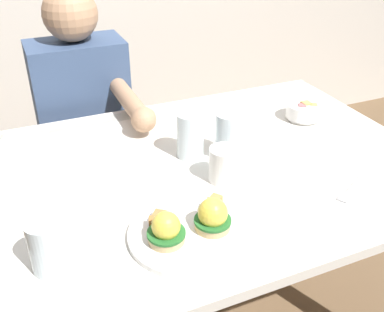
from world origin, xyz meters
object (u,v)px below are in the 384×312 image
Objects in this scene: fruit_bowl at (304,111)px; coffee_mug at (225,163)px; eggs_benedict_plate at (190,228)px; water_glass_extra at (190,138)px; dining_table at (217,193)px; water_glass_near at (228,139)px; diner_person at (87,121)px; water_glass_far at (48,249)px; fork at (351,189)px.

fruit_bowl is 0.47m from coffee_mug.
water_glass_extra reaches higher than eggs_benedict_plate.
coffee_mug is at bearing -77.42° from water_glass_extra.
eggs_benedict_plate is (-0.20, -0.26, 0.13)m from dining_table.
water_glass_near is 0.11m from water_glass_extra.
water_glass_near is (0.06, 0.10, 0.01)m from coffee_mug.
water_glass_near is at bearing 49.45° from eggs_benedict_plate.
diner_person is (-0.20, 0.53, -0.15)m from water_glass_extra.
diner_person reaches higher than dining_table.
eggs_benedict_plate is at bearing -134.85° from coffee_mug.
water_glass_far is at bearing -105.71° from diner_person.
water_glass_far is (-0.75, 0.02, 0.05)m from fork.
coffee_mug reaches higher than fruit_bowl.
dining_table is at bearing 74.87° from coffee_mug.
eggs_benedict_plate is 2.29× the size of water_glass_far.
water_glass_far is 0.88m from diner_person.
water_glass_extra is at bearing 102.58° from coffee_mug.
dining_table is 10.00× the size of fruit_bowl.
diner_person is (-0.65, 0.46, -0.12)m from fruit_bowl.
water_glass_near is (0.04, 0.02, 0.17)m from dining_table.
eggs_benedict_plate is 0.71m from fruit_bowl.
fork is at bearing -59.01° from diner_person.
diner_person is at bearing 110.76° from water_glass_extra.
diner_person is at bearing 94.11° from eggs_benedict_plate.
eggs_benedict_plate is 2.25× the size of fruit_bowl.
dining_table is 8.65× the size of water_glass_near.
eggs_benedict_plate is 0.24× the size of diner_person.
water_glass_near is 0.59m from water_glass_far.
water_glass_extra reaches higher than coffee_mug.
coffee_mug is at bearing -151.34° from fruit_bowl.
fork is (0.28, -0.17, -0.05)m from coffee_mug.
water_glass_extra is (-0.10, 0.05, -0.00)m from water_glass_near.
diner_person reaches higher than fork.
dining_table is at bearing -66.63° from diner_person.
fruit_bowl is at bearing 71.72° from fork.
fruit_bowl is 0.89× the size of water_glass_extra.
coffee_mug is 0.80× the size of water_glass_near.
fruit_bowl is at bearing 28.66° from coffee_mug.
diner_person is (-0.24, 0.69, -0.14)m from coffee_mug.
water_glass_near reaches higher than fork.
water_glass_near reaches higher than water_glass_extra.
diner_person is (-0.30, 0.59, -0.15)m from water_glass_near.
coffee_mug is (-0.41, -0.23, 0.02)m from fruit_bowl.
dining_table is 0.35m from eggs_benedict_plate.
water_glass_extra reaches higher than fruit_bowl.
water_glass_near is (0.24, 0.28, 0.04)m from eggs_benedict_plate.
water_glass_extra is at bearing 151.74° from water_glass_near.
coffee_mug is at bearing 17.90° from water_glass_far.
diner_person reaches higher than coffee_mug.
fruit_bowl is 0.45m from water_glass_extra.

